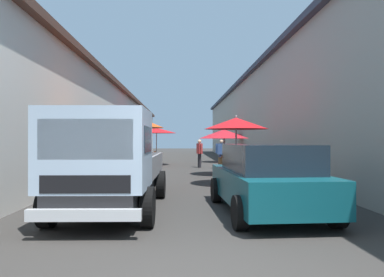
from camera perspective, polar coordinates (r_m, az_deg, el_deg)
The scene contains 13 objects.
ground at distance 17.14m, azimuth -0.89°, elevation -5.39°, with size 90.00×90.00×0.00m, color #33302D.
building_left_whitewash at distance 20.57m, azimuth -21.96°, elevation 2.07°, with size 49.80×7.50×4.70m.
building_right_concrete at distance 20.83m, azimuth 19.69°, elevation 3.34°, with size 49.80×7.50×5.65m.
fruit_stall_far_left at distance 23.68m, azimuth 5.46°, elevation 0.04°, with size 2.41×2.41×2.26m.
fruit_stall_near_left at distance 15.22m, azimuth 5.35°, elevation -0.16°, with size 2.20×2.20×2.08m.
fruit_stall_mid_lane at distance 10.54m, azimuth -10.81°, elevation 1.36°, with size 2.27×2.27×2.46m.
fruit_stall_near_right at distance 11.76m, azimuth 7.22°, elevation 1.06°, with size 2.16×2.16×2.37m.
fruit_stall_far_right at distance 21.04m, azimuth -5.97°, elevation 0.56°, with size 2.43×2.43×2.36m.
hatchback_car at distance 7.45m, azimuth 12.20°, elevation -6.44°, with size 3.99×2.07×1.45m.
delivery_truck at distance 6.97m, azimuth -13.89°, elevation -4.37°, with size 4.95×2.04×2.08m.
vendor_by_crates at distance 18.48m, azimuth 4.90°, elevation -2.26°, with size 0.21×0.63×1.55m.
vendor_in_shade at distance 19.16m, azimuth 1.25°, elevation -2.17°, with size 0.61×0.32×1.56m.
parked_scooter at distance 13.68m, azimuth -13.55°, elevation -4.81°, with size 1.69×0.43×1.14m.
Camera 1 is at (-3.57, 0.32, 1.55)m, focal length 32.23 mm.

